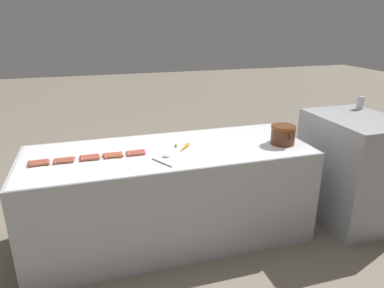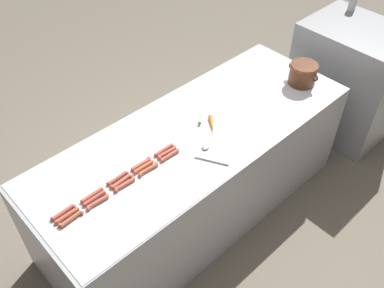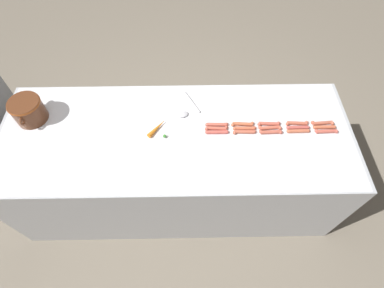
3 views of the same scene
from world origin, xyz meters
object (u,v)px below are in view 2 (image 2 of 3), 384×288
Objects in this scene: hot_dog_3 at (141,164)px; serving_spoon at (208,151)px; hot_dog_0 at (63,212)px; hot_dog_10 at (71,219)px; hot_dog_9 at (167,152)px; hot_dog_13 at (148,169)px; carrot at (211,124)px; hot_dog_12 at (125,184)px; hot_dog_1 at (92,195)px; hot_dog_8 at (143,167)px; hot_dog_6 at (94,198)px; hot_dog_14 at (170,155)px; hot_dog_11 at (98,202)px; hot_dog_2 at (118,178)px; hot_dog_4 at (163,150)px; bean_pot at (303,73)px; back_cabinet at (348,80)px; hot_dog_7 at (121,181)px; hot_dog_5 at (67,216)px; soda_can at (353,3)px.

hot_dog_3 reaches higher than serving_spoon.
hot_dog_10 is at bearing 6.22° from hot_dog_0.
hot_dog_13 is at bearing -79.47° from hot_dog_9.
hot_dog_12 is at bearing -87.76° from carrot.
hot_dog_13 is (0.07, 0.36, 0.00)m from hot_dog_1.
hot_dog_8 is (0.03, 0.35, 0.00)m from hot_dog_1.
hot_dog_3 and hot_dog_13 have the same top height.
hot_dog_3 is at bearing 95.20° from hot_dog_6.
hot_dog_3 is 0.19m from hot_dog_9.
hot_dog_11 is at bearing -89.80° from hot_dog_14.
hot_dog_11 is at bearing -86.44° from hot_dog_9.
hot_dog_8 is at bearing 78.71° from hot_dog_2.
hot_dog_12 is (0.07, 0.37, 0.00)m from hot_dog_0.
hot_dog_4 is (0.00, 0.18, 0.00)m from hot_dog_3.
hot_dog_2 is at bearing -95.47° from bean_pot.
serving_spoon is (0.13, 0.91, -0.00)m from hot_dog_10.
hot_dog_11 is 1.00× the size of hot_dog_14.
hot_dog_6 is (0.03, -0.19, 0.00)m from hot_dog_2.
hot_dog_3 and hot_dog_4 have the same top height.
back_cabinet is 6.52× the size of hot_dog_4.
hot_dog_6 is at bearing -84.80° from hot_dog_3.
hot_dog_0 is at bearing -94.45° from bean_pot.
bean_pot reaches higher than hot_dog_0.
bean_pot is at bearing 86.20° from hot_dog_6.
hot_dog_9 is (0.00, 0.54, 0.00)m from hot_dog_6.
hot_dog_13 is 1.00× the size of hot_dog_14.
hot_dog_6 is at bearing -79.53° from hot_dog_2.
hot_dog_12 is at bearing -92.87° from back_cabinet.
hot_dog_12 is at bearing -79.53° from hot_dog_4.
hot_dog_0 is at bearing -111.36° from hot_dog_11.
hot_dog_8 is (0.03, 0.17, 0.00)m from hot_dog_2.
hot_dog_7 is 0.19m from hot_dog_11.
hot_dog_9 is 1.00× the size of hot_dog_11.
serving_spoon is at bearing 77.42° from hot_dog_6.
carrot is at bearing 86.93° from hot_dog_2.
hot_dog_0 is at bearing -93.94° from back_cabinet.
hot_dog_0 and hot_dog_10 have the same top height.
serving_spoon is at bearing -50.09° from carrot.
back_cabinet reaches higher than hot_dog_5.
hot_dog_0 is at bearing -90.85° from hot_dog_1.
hot_dog_5 and hot_dog_11 have the same top height.
back_cabinet is at bearing 86.06° from hot_dog_0.
hot_dog_13 is 1.24× the size of soda_can.
hot_dog_0 is 0.94m from serving_spoon.
hot_dog_2 is 1.00× the size of carrot.
hot_dog_5 is (0.03, -0.72, 0.00)m from hot_dog_4.
serving_spoon is (0.13, 0.55, -0.00)m from hot_dog_12.
carrot reaches higher than hot_dog_9.
hot_dog_1 is 1.00× the size of hot_dog_13.
hot_dog_3 is (-0.00, 0.36, 0.00)m from hot_dog_1.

